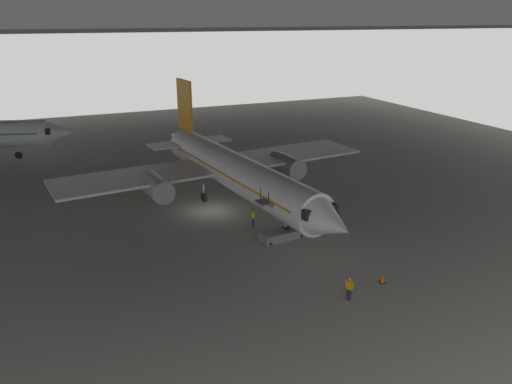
% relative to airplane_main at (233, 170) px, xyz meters
% --- Properties ---
extents(ground_plane, '(110.00, 110.00, 0.00)m').
position_rel_airplane_main_xyz_m(ground_plane, '(-2.80, -1.21, -3.30)').
color(ground_plane, gray).
extents(hangar_structure, '(121.00, 99.00, 18.24)m').
position_rel_airplane_main_xyz_m(hangar_structure, '(-2.89, 12.55, 14.31)').
color(hangar_structure, '#4C4F54').
rests_on(hangar_structure, ground_plane).
extents(airplane_main, '(32.59, 33.57, 10.64)m').
position_rel_airplane_main_xyz_m(airplane_main, '(0.00, 0.00, 0.00)').
color(airplane_main, white).
rests_on(airplane_main, ground_plane).
extents(boarding_stairs, '(4.16, 1.90, 4.48)m').
position_rel_airplane_main_xyz_m(boarding_stairs, '(0.54, -9.34, -2.58)').
color(boarding_stairs, slate).
rests_on(boarding_stairs, ground_plane).
extents(crew_worker_near_nose, '(0.37, 0.48, 1.61)m').
position_rel_airplane_main_xyz_m(crew_worker_near_nose, '(0.34, -19.57, -2.39)').
color(crew_worker_near_nose, '#232838').
rests_on(crew_worker_near_nose, ground_plane).
extents(crew_worker_by_stairs, '(0.39, 0.47, 1.70)m').
position_rel_airplane_main_xyz_m(crew_worker_by_stairs, '(-0.55, -6.15, -2.33)').
color(crew_worker_by_stairs, '#232838').
rests_on(crew_worker_by_stairs, ground_plane).
extents(traffic_cone_orange, '(0.36, 0.36, 0.60)m').
position_rel_airplane_main_xyz_m(traffic_cone_orange, '(3.72, -18.55, -3.00)').
color(traffic_cone_orange, black).
rests_on(traffic_cone_orange, ground_plane).
extents(baggage_tug, '(1.64, 2.39, 0.90)m').
position_rel_airplane_main_xyz_m(baggage_tug, '(-5.69, 9.03, -2.77)').
color(baggage_tug, yellow).
rests_on(baggage_tug, ground_plane).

